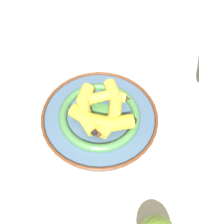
# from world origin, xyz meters

# --- Properties ---
(ground_plane) EXTENTS (2.80, 2.80, 0.00)m
(ground_plane) POSITION_xyz_m (0.00, 0.00, 0.00)
(ground_plane) COLOR beige
(decorative_bowl) EXTENTS (0.33, 0.33, 0.03)m
(decorative_bowl) POSITION_xyz_m (0.03, -0.01, 0.02)
(decorative_bowl) COLOR slate
(decorative_bowl) RESTS_ON ground_plane
(banana_a) EXTENTS (0.09, 0.20, 0.04)m
(banana_a) POSITION_xyz_m (-0.00, -0.02, 0.05)
(banana_a) COLOR gold
(banana_a) RESTS_ON decorative_bowl
(banana_b) EXTENTS (0.14, 0.12, 0.03)m
(banana_b) POSITION_xyz_m (0.04, -0.05, 0.05)
(banana_b) COLOR yellow
(banana_b) RESTS_ON decorative_bowl
(banana_c) EXTENTS (0.10, 0.16, 0.04)m
(banana_c) POSITION_xyz_m (0.06, -0.00, 0.05)
(banana_c) COLOR gold
(banana_c) RESTS_ON decorative_bowl
(banana_d) EXTENTS (0.19, 0.08, 0.04)m
(banana_d) POSITION_xyz_m (0.01, 0.02, 0.05)
(banana_d) COLOR yellow
(banana_d) RESTS_ON decorative_bowl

